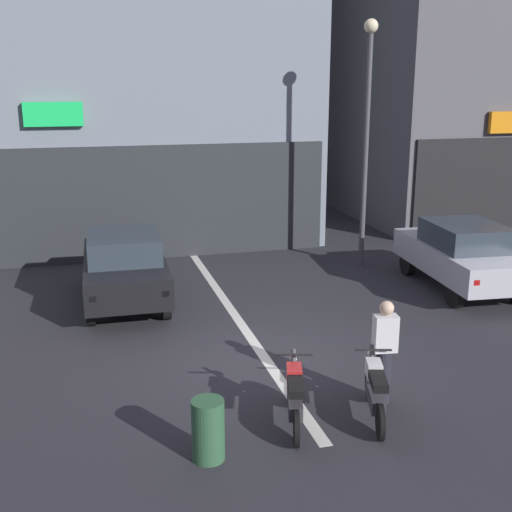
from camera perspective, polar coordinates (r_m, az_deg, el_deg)
ground_plane at (r=11.79m, az=0.87°, el=-9.17°), size 120.00×120.00×0.00m
lane_centre_line at (r=17.29m, az=-4.69°, el=-1.23°), size 0.20×18.00×0.01m
building_far_right at (r=26.99m, az=18.75°, el=19.00°), size 10.01×9.95×14.11m
car_black_crossing_near at (r=14.74m, az=-11.59°, el=-0.81°), size 1.87×4.14×1.64m
car_silver_parked_kerbside at (r=16.23m, az=17.79°, el=0.23°), size 2.10×4.24×1.64m
street_lamp at (r=17.27m, az=9.82°, el=11.83°), size 0.36×0.36×6.41m
motorcycle_red_row_leftmost at (r=9.56m, az=3.45°, el=-12.24°), size 0.63×1.63×0.98m
motorcycle_white_row_left_mid at (r=9.86m, az=10.51°, el=-11.60°), size 0.65×1.61×0.98m
person_by_motorcycles at (r=10.18m, az=11.32°, el=-8.28°), size 0.39×0.27×1.67m
trash_bin at (r=8.79m, az=-4.27°, el=-15.13°), size 0.44×0.44×0.85m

